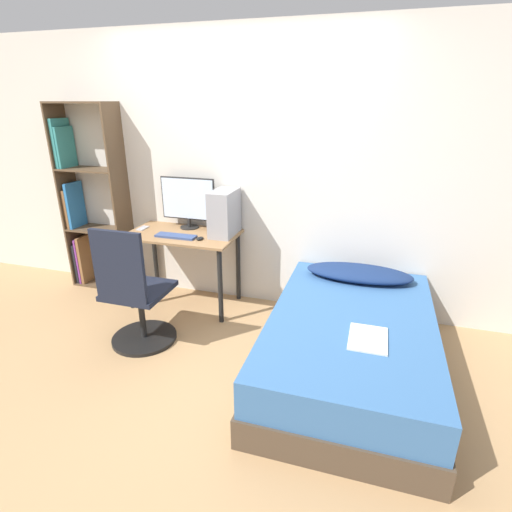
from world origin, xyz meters
name	(u,v)px	position (x,y,z in m)	size (l,w,h in m)	color
ground_plane	(184,377)	(0.00, 0.00, 0.00)	(14.00, 14.00, 0.00)	tan
wall_back	(242,174)	(0.00, 1.37, 1.25)	(8.00, 0.05, 2.50)	silver
desk	(183,245)	(-0.49, 1.05, 0.61)	(1.03, 0.58, 0.73)	#997047
bookshelf	(87,207)	(-1.64, 1.20, 0.86)	(0.66, 0.29, 1.88)	brown
office_chair	(135,301)	(-0.54, 0.29, 0.40)	(0.54, 0.54, 1.03)	black
bed	(350,345)	(1.14, 0.42, 0.23)	(1.17, 1.86, 0.46)	#4C3D2D
pillow	(359,273)	(1.14, 1.08, 0.52)	(0.89, 0.36, 0.11)	navy
magazine	(368,338)	(1.26, 0.15, 0.47)	(0.24, 0.32, 0.01)	silver
monitor	(188,201)	(-0.50, 1.24, 1.00)	(0.55, 0.18, 0.49)	black
keyboard	(176,236)	(-0.49, 0.94, 0.74)	(0.38, 0.12, 0.02)	#33477A
pc_tower	(224,213)	(-0.09, 1.14, 0.94)	(0.20, 0.37, 0.41)	#99999E
mouse	(200,239)	(-0.25, 0.94, 0.74)	(0.06, 0.09, 0.02)	black
phone	(143,228)	(-0.92, 1.08, 0.73)	(0.07, 0.14, 0.01)	#B7B7BC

